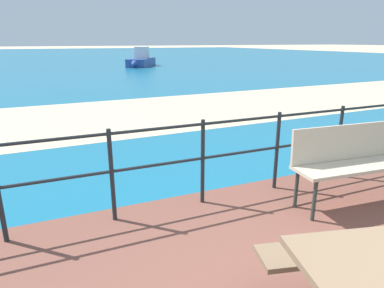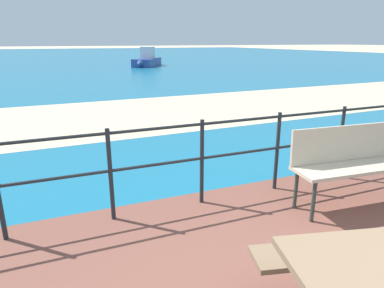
% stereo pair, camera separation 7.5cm
% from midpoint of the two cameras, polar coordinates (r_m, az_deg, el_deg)
% --- Properties ---
extents(sea_water, '(90.00, 90.00, 0.01)m').
position_cam_midpoint_polar(sea_water, '(40.85, -20.76, 13.52)').
color(sea_water, '#196B8E').
rests_on(sea_water, ground).
extents(beach_strip, '(54.12, 6.24, 0.01)m').
position_cam_midpoint_polar(beach_strip, '(8.69, -12.23, 4.75)').
color(beach_strip, beige).
rests_on(beach_strip, ground).
extents(park_bench, '(1.50, 0.53, 0.87)m').
position_cam_midpoint_polar(park_bench, '(4.06, 26.33, -2.04)').
color(park_bench, '#BCAD93').
rests_on(park_bench, patio_paving).
extents(railing_fence, '(5.94, 0.04, 0.95)m').
position_cam_midpoint_polar(railing_fence, '(3.64, 2.28, -1.42)').
color(railing_fence, '#1E2328').
rests_on(railing_fence, patio_paving).
extents(boat_near, '(2.89, 3.90, 1.36)m').
position_cam_midpoint_polar(boat_near, '(25.49, -7.54, 13.83)').
color(boat_near, '#2D478C').
rests_on(boat_near, sea_water).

